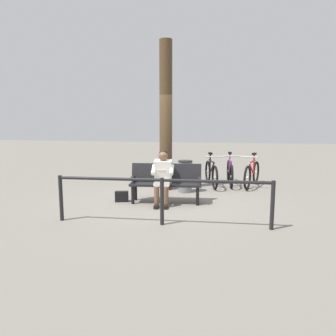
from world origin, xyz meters
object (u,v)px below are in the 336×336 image
at_px(litter_bin, 185,176).
at_px(bicycle_purple, 252,174).
at_px(bench, 166,180).
at_px(handbag, 122,196).
at_px(bicycle_green, 230,173).
at_px(bicycle_orange, 211,173).
at_px(person_reading, 163,174).
at_px(tree_trunk, 166,117).

relative_size(litter_bin, bicycle_purple, 0.51).
xyz_separation_m(bench, litter_bin, (-0.31, -1.07, -0.09)).
distance_m(bench, handbag, 1.09).
height_order(bicycle_purple, bicycle_green, same).
xyz_separation_m(bicycle_purple, bicycle_green, (0.61, -0.12, 0.00)).
height_order(bicycle_green, bicycle_orange, same).
bearing_deg(litter_bin, handbag, 43.69).
height_order(person_reading, bicycle_purple, person_reading).
relative_size(person_reading, bicycle_green, 0.71).
bearing_deg(litter_bin, bicycle_orange, -124.54).
bearing_deg(bicycle_purple, handbag, -35.70).
xyz_separation_m(bench, handbag, (1.00, 0.17, -0.39)).
distance_m(person_reading, litter_bin, 1.31).
xyz_separation_m(handbag, bicycle_orange, (-1.93, -2.16, 0.24)).
xyz_separation_m(handbag, litter_bin, (-1.31, -1.25, 0.29)).
bearing_deg(handbag, bicycle_green, -135.57).
relative_size(bench, bicycle_purple, 1.01).
bearing_deg(bicycle_green, bicycle_orange, -68.36).
xyz_separation_m(bench, bicycle_purple, (-2.07, -2.12, -0.15)).
xyz_separation_m(person_reading, tree_trunk, (0.21, -1.48, 1.28)).
relative_size(bicycle_green, bicycle_orange, 1.02).
bearing_deg(bench, litter_bin, -111.24).
bearing_deg(bicycle_green, person_reading, -35.88).
bearing_deg(handbag, bench, -170.11).
bearing_deg(bicycle_purple, tree_trunk, -53.34).
xyz_separation_m(bench, bicycle_green, (-1.46, -2.23, -0.15)).
bearing_deg(bench, bicycle_orange, -120.49).
relative_size(litter_bin, bicycle_green, 0.49).
bearing_deg(bench, tree_trunk, -84.53).
xyz_separation_m(person_reading, bicycle_green, (-1.50, -2.40, -0.31)).
distance_m(bench, bicycle_green, 2.67).
distance_m(bicycle_purple, bicycle_orange, 1.14).
height_order(handbag, bicycle_purple, bicycle_purple).
relative_size(tree_trunk, litter_bin, 4.71).
distance_m(handbag, tree_trunk, 2.47).
xyz_separation_m(bicycle_purple, bicycle_orange, (1.13, 0.13, 0.00)).
height_order(bicycle_purple, bicycle_orange, same).
relative_size(person_reading, bicycle_orange, 0.73).
bearing_deg(bench, handbag, 4.56).
height_order(bench, bicycle_green, bicycle_green).
bearing_deg(bicycle_green, litter_bin, -48.72).
bearing_deg(bicycle_orange, bicycle_purple, 82.96).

